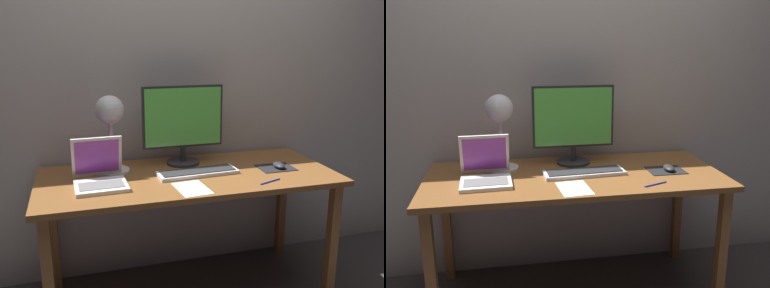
{
  "view_description": "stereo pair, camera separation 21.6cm",
  "coord_description": "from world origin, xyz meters",
  "views": [
    {
      "loc": [
        -0.58,
        -2.06,
        1.45
      ],
      "look_at": [
        0.01,
        -0.05,
        0.92
      ],
      "focal_mm": 38.63,
      "sensor_mm": 36.0,
      "label": 1
    },
    {
      "loc": [
        -0.37,
        -2.11,
        1.45
      ],
      "look_at": [
        0.01,
        -0.05,
        0.92
      ],
      "focal_mm": 38.63,
      "sensor_mm": 36.0,
      "label": 2
    }
  ],
  "objects": [
    {
      "name": "paper_sheet_near_mouse",
      "position": [
        -0.04,
        -0.23,
        0.74
      ],
      "size": [
        0.17,
        0.22,
        0.0
      ],
      "primitive_type": "cube",
      "rotation": [
        0.0,
        0.0,
        0.1
      ],
      "color": "white",
      "rests_on": "desk"
    },
    {
      "name": "desk_lamp",
      "position": [
        -0.39,
        0.15,
        1.04
      ],
      "size": [
        0.19,
        0.19,
        0.43
      ],
      "color": "beige",
      "rests_on": "desk"
    },
    {
      "name": "back_wall",
      "position": [
        0.0,
        0.4,
        1.3
      ],
      "size": [
        4.8,
        0.06,
        2.6
      ],
      "primitive_type": "cube",
      "color": "#A8A099",
      "rests_on": "ground"
    },
    {
      "name": "monitor",
      "position": [
        0.02,
        0.2,
        0.99
      ],
      "size": [
        0.47,
        0.19,
        0.46
      ],
      "color": "#28282B",
      "rests_on": "desk"
    },
    {
      "name": "keyboard_main",
      "position": [
        0.05,
        -0.02,
        0.75
      ],
      "size": [
        0.45,
        0.17,
        0.03
      ],
      "color": "silver",
      "rests_on": "desk"
    },
    {
      "name": "laptop",
      "position": [
        -0.48,
        -0.03,
        0.8
      ],
      "size": [
        0.27,
        0.29,
        0.23
      ],
      "color": "silver",
      "rests_on": "desk"
    },
    {
      "name": "pen",
      "position": [
        0.37,
        -0.25,
        0.74
      ],
      "size": [
        0.13,
        0.06,
        0.01
      ],
      "primitive_type": "cylinder",
      "rotation": [
        0.0,
        1.57,
        0.36
      ],
      "color": "#2633A5",
      "rests_on": "desk"
    },
    {
      "name": "mousepad",
      "position": [
        0.51,
        -0.04,
        0.74
      ],
      "size": [
        0.2,
        0.16,
        0.0
      ],
      "primitive_type": "cube",
      "color": "black",
      "rests_on": "desk"
    },
    {
      "name": "mouse",
      "position": [
        0.52,
        -0.05,
        0.76
      ],
      "size": [
        0.06,
        0.1,
        0.03
      ],
      "primitive_type": "ellipsoid",
      "color": "#28282B",
      "rests_on": "mousepad"
    },
    {
      "name": "desk",
      "position": [
        0.0,
        0.0,
        0.66
      ],
      "size": [
        1.6,
        0.7,
        0.74
      ],
      "color": "brown",
      "rests_on": "ground"
    }
  ]
}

